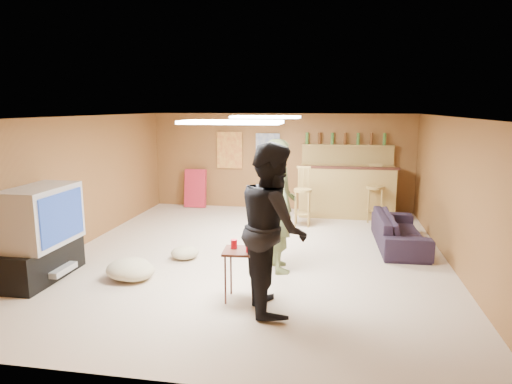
% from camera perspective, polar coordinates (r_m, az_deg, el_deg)
% --- Properties ---
extents(ground, '(7.00, 7.00, 0.00)m').
position_cam_1_polar(ground, '(7.40, -0.27, -7.92)').
color(ground, '#C4AD95').
rests_on(ground, ground).
extents(ceiling, '(6.00, 7.00, 0.02)m').
position_cam_1_polar(ceiling, '(7.01, -0.29, 9.38)').
color(ceiling, silver).
rests_on(ceiling, ground).
extents(wall_back, '(6.00, 0.02, 2.20)m').
position_cam_1_polar(wall_back, '(10.55, 3.11, 3.80)').
color(wall_back, brown).
rests_on(wall_back, ground).
extents(wall_front, '(6.00, 0.02, 2.20)m').
position_cam_1_polar(wall_front, '(3.83, -9.73, -8.64)').
color(wall_front, brown).
rests_on(wall_front, ground).
extents(wall_left, '(0.02, 7.00, 2.20)m').
position_cam_1_polar(wall_left, '(8.20, -21.39, 1.10)').
color(wall_left, brown).
rests_on(wall_left, ground).
extents(wall_right, '(0.02, 7.00, 2.20)m').
position_cam_1_polar(wall_right, '(7.23, 23.83, -0.27)').
color(wall_right, brown).
rests_on(wall_right, ground).
extents(tv_stand, '(0.55, 1.30, 0.50)m').
position_cam_1_polar(tv_stand, '(7.02, -25.30, -7.85)').
color(tv_stand, black).
rests_on(tv_stand, ground).
extents(dvd_box, '(0.35, 0.50, 0.08)m').
position_cam_1_polar(dvd_box, '(6.93, -23.72, -8.84)').
color(dvd_box, '#B2B2B7').
rests_on(dvd_box, tv_stand).
extents(tv_body, '(0.60, 1.10, 0.80)m').
position_cam_1_polar(tv_body, '(6.82, -25.25, -2.72)').
color(tv_body, '#B2B2B7').
rests_on(tv_body, tv_stand).
extents(tv_screen, '(0.02, 0.95, 0.65)m').
position_cam_1_polar(tv_screen, '(6.64, -23.06, -2.87)').
color(tv_screen, navy).
rests_on(tv_screen, tv_body).
extents(bar_counter, '(2.00, 0.60, 1.10)m').
position_cam_1_polar(bar_counter, '(10.02, 11.25, 0.06)').
color(bar_counter, olive).
rests_on(bar_counter, ground).
extents(bar_lip, '(2.10, 0.12, 0.05)m').
position_cam_1_polar(bar_lip, '(9.68, 11.39, 2.99)').
color(bar_lip, '#391912').
rests_on(bar_lip, bar_counter).
extents(bar_shelf, '(2.00, 0.18, 0.05)m').
position_cam_1_polar(bar_shelf, '(10.34, 11.39, 5.70)').
color(bar_shelf, olive).
rests_on(bar_shelf, bar_backing).
extents(bar_backing, '(2.00, 0.14, 0.60)m').
position_cam_1_polar(bar_backing, '(10.39, 11.33, 4.06)').
color(bar_backing, olive).
rests_on(bar_backing, bar_counter).
extents(poster_left, '(0.60, 0.03, 0.85)m').
position_cam_1_polar(poster_left, '(10.69, -3.32, 5.24)').
color(poster_left, '#BF3F26').
rests_on(poster_left, wall_back).
extents(poster_right, '(0.55, 0.03, 0.80)m').
position_cam_1_polar(poster_right, '(10.52, 1.47, 5.17)').
color(poster_right, '#334C99').
rests_on(poster_right, wall_back).
extents(folding_chair_stack, '(0.50, 0.26, 0.91)m').
position_cam_1_polar(folding_chair_stack, '(10.87, -7.57, 0.47)').
color(folding_chair_stack, '#BA2236').
rests_on(folding_chair_stack, ground).
extents(ceiling_panel_front, '(1.20, 0.60, 0.04)m').
position_cam_1_polar(ceiling_panel_front, '(5.55, -3.08, 8.71)').
color(ceiling_panel_front, white).
rests_on(ceiling_panel_front, ceiling).
extents(ceiling_panel_back, '(1.20, 0.60, 0.04)m').
position_cam_1_polar(ceiling_panel_back, '(8.20, 1.23, 9.35)').
color(ceiling_panel_back, white).
rests_on(ceiling_panel_back, ceiling).
extents(person_olive, '(0.66, 0.81, 1.91)m').
position_cam_1_polar(person_olive, '(6.54, 2.99, -1.73)').
color(person_olive, '#576138').
rests_on(person_olive, ground).
extents(person_black, '(1.01, 1.14, 1.97)m').
position_cam_1_polar(person_black, '(5.27, 2.10, -4.43)').
color(person_black, black).
rests_on(person_black, ground).
extents(sofa, '(0.80, 1.91, 0.55)m').
position_cam_1_polar(sofa, '(8.16, 17.50, -4.63)').
color(sofa, black).
rests_on(sofa, ground).
extents(tray_table, '(0.52, 0.43, 0.64)m').
position_cam_1_polar(tray_table, '(5.67, -1.50, -10.36)').
color(tray_table, '#391912').
rests_on(tray_table, ground).
extents(cup_red_near, '(0.10, 0.10, 0.11)m').
position_cam_1_polar(cup_red_near, '(5.62, -2.77, -6.51)').
color(cup_red_near, red).
rests_on(cup_red_near, tray_table).
extents(cup_red_far, '(0.09, 0.09, 0.12)m').
position_cam_1_polar(cup_red_far, '(5.48, -0.83, -6.90)').
color(cup_red_far, red).
rests_on(cup_red_far, tray_table).
extents(cup_blue, '(0.10, 0.10, 0.12)m').
position_cam_1_polar(cup_blue, '(5.64, -0.13, -6.38)').
color(cup_blue, '#163A98').
rests_on(cup_blue, tray_table).
extents(bar_stool_left, '(0.50, 0.50, 1.21)m').
position_cam_1_polar(bar_stool_left, '(9.10, 5.85, -0.48)').
color(bar_stool_left, olive).
rests_on(bar_stool_left, ground).
extents(bar_stool_right, '(0.42, 0.42, 1.08)m').
position_cam_1_polar(bar_stool_right, '(9.70, 14.63, -0.49)').
color(bar_stool_right, olive).
rests_on(bar_stool_right, ground).
extents(cushion_near_tv, '(0.62, 0.62, 0.28)m').
position_cam_1_polar(cushion_near_tv, '(6.65, -15.61, -9.22)').
color(cushion_near_tv, tan).
rests_on(cushion_near_tv, ground).
extents(cushion_mid, '(0.57, 0.57, 0.19)m').
position_cam_1_polar(cushion_mid, '(7.31, -8.88, -7.49)').
color(cushion_mid, tan).
rests_on(cushion_mid, ground).
extents(cushion_far, '(0.67, 0.67, 0.24)m').
position_cam_1_polar(cushion_far, '(6.59, -14.91, -9.54)').
color(cushion_far, tan).
rests_on(cushion_far, ground).
extents(bottle_row, '(1.76, 0.08, 0.26)m').
position_cam_1_polar(bottle_row, '(10.31, 11.09, 6.56)').
color(bottle_row, '#3F7233').
rests_on(bottle_row, bar_shelf).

